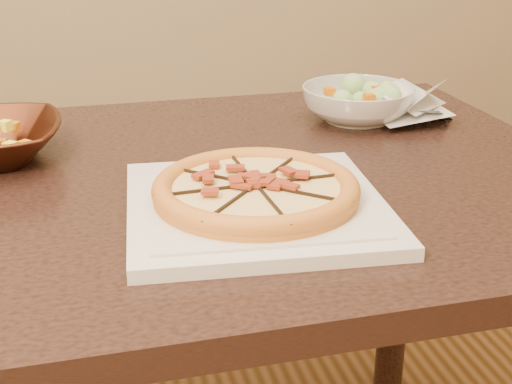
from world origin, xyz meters
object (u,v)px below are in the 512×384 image
Objects in this scene: pizza at (256,189)px; plate at (256,206)px; salad_bowl at (357,104)px; dining_table at (153,243)px.

plate is at bearing -10.09° from pizza.
dining_table is at bearing -153.51° from salad_bowl.
pizza reaches higher than dining_table.
salad_bowl is at bearing 51.95° from pizza.
pizza reaches higher than plate.
salad_bowl is (0.29, 0.36, -0.00)m from pizza.
plate is at bearing -52.54° from dining_table.
salad_bowl is at bearing 51.95° from plate.
plate is 1.33× the size of pizza.
salad_bowl reaches higher than dining_table.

